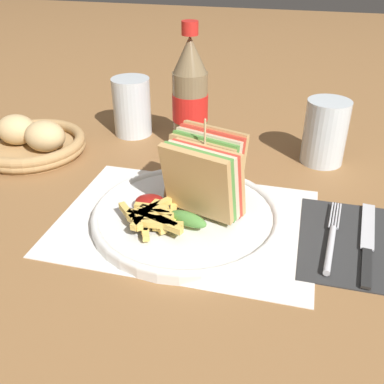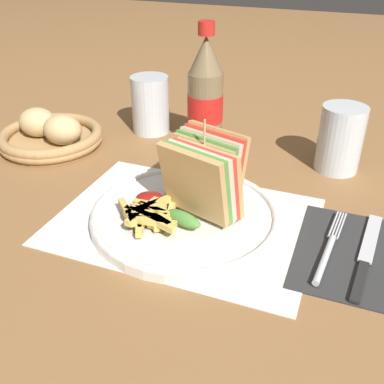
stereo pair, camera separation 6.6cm
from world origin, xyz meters
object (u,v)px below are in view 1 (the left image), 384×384
plate_main (189,216)px  club_sandwich (204,176)px  glass_far (132,110)px  knife (367,242)px  coke_bottle_near (190,96)px  fork (331,241)px  bread_basket (32,142)px  glass_near (325,132)px

plate_main → club_sandwich: (0.02, 0.02, 0.06)m
glass_far → club_sandwich: bearing=-51.6°
knife → coke_bottle_near: size_ratio=0.83×
plate_main → club_sandwich: size_ratio=1.97×
plate_main → knife: (0.25, 0.00, -0.00)m
club_sandwich → fork: (0.19, -0.03, -0.06)m
plate_main → bread_basket: 0.38m
fork → glass_far: (-0.40, 0.30, 0.04)m
club_sandwich → coke_bottle_near: (-0.08, 0.24, 0.03)m
coke_bottle_near → bread_basket: 0.32m
glass_far → fork: bearing=-36.7°
knife → glass_far: 0.53m
fork → glass_near: (-0.02, 0.26, 0.05)m
knife → bread_basket: bread_basket is taller
glass_far → bread_basket: (-0.15, -0.14, -0.03)m
knife → club_sandwich: bearing=-178.1°
knife → glass_far: size_ratio=1.68×
fork → glass_near: glass_near is taller
fork → glass_near: 0.27m
plate_main → glass_near: 0.32m
fork → knife: bearing=21.6°
coke_bottle_near → glass_near: coke_bottle_near is taller
plate_main → fork: plate_main is taller
glass_near → glass_far: size_ratio=1.00×
coke_bottle_near → fork: bearing=-44.9°
club_sandwich → coke_bottle_near: size_ratio=0.60×
plate_main → fork: bearing=-2.6°
plate_main → club_sandwich: club_sandwich is taller
knife → fork: bearing=-158.4°
club_sandwich → knife: 0.24m
glass_near → bread_basket: glass_near is taller
glass_near → bread_basket: 0.55m
fork → coke_bottle_near: bearing=140.4°
plate_main → glass_near: (0.19, 0.25, 0.05)m
fork → knife: fork is taller
plate_main → knife: plate_main is taller
fork → bread_basket: 0.58m
glass_near → coke_bottle_near: bearing=178.6°
plate_main → glass_far: size_ratio=2.38×
knife → glass_near: bearing=109.9°
glass_far → plate_main: bearing=-55.8°
club_sandwich → glass_near: size_ratio=1.20×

